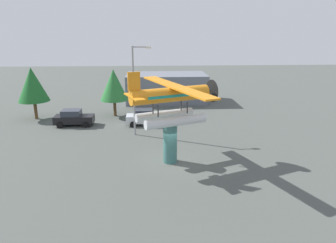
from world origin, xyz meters
TOP-DOWN VIEW (x-y plane):
  - ground_plane at (0.00, 0.00)m, footprint 140.00×140.00m
  - display_pedestal at (0.00, 0.00)m, footprint 1.10×1.10m
  - floatplane_monument at (0.12, 0.05)m, footprint 7.19×10.07m
  - car_near_black at (-9.95, 10.31)m, footprint 4.20×2.02m
  - car_mid_silver at (-2.15, 10.16)m, footprint 4.20×2.02m
  - streetlight_primary at (-2.92, 6.80)m, footprint 1.84×0.28m
  - storefront_building at (0.79, 22.00)m, footprint 11.47×6.48m
  - tree_west at (-15.03, 13.26)m, footprint 3.51×3.51m
  - tree_east at (-5.87, 14.06)m, footprint 3.32×3.32m

SIDE VIEW (x-z plane):
  - ground_plane at x=0.00m, z-range 0.00..0.00m
  - car_near_black at x=-9.95m, z-range 0.00..1.76m
  - car_mid_silver at x=-2.15m, z-range 0.00..1.76m
  - display_pedestal at x=0.00m, z-range 0.00..3.26m
  - storefront_building at x=0.79m, z-range 0.00..4.01m
  - tree_east at x=-5.87m, z-range 0.98..6.66m
  - tree_west at x=-15.03m, z-range 1.05..7.09m
  - floatplane_monument at x=0.12m, z-range 2.94..6.94m
  - streetlight_primary at x=-2.92m, z-range 0.65..9.31m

